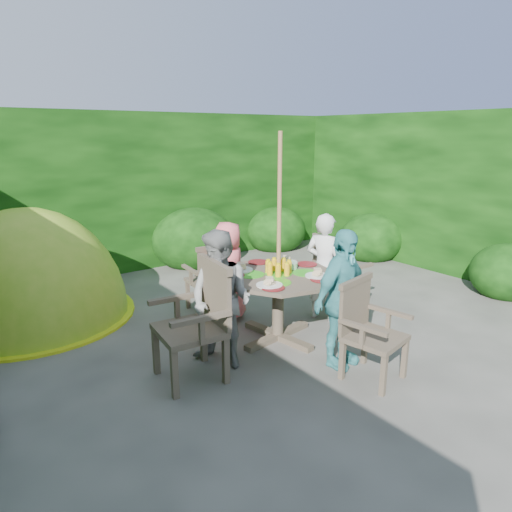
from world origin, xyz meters
TOP-DOWN VIEW (x-y plane):
  - ground at (0.00, 0.00)m, footprint 60.00×60.00m
  - hedge_enclosure at (0.00, 1.33)m, footprint 9.00×9.00m
  - patio_table at (-0.11, 0.18)m, footprint 1.46×1.46m
  - parasol_pole at (-0.11, 0.18)m, footprint 0.05×0.05m
  - garden_chair_right at (0.97, 0.36)m, footprint 0.51×0.57m
  - garden_chair_left at (-1.19, -0.01)m, footprint 0.62×0.68m
  - garden_chair_back at (-0.30, 1.27)m, footprint 0.55×0.49m
  - garden_chair_front at (0.05, -0.91)m, footprint 0.61×0.56m
  - child_right at (0.68, 0.30)m, footprint 0.44×0.54m
  - child_left at (-0.91, 0.06)m, footprint 0.73×0.80m
  - child_back at (-0.23, 0.97)m, footprint 0.68×0.57m
  - child_front at (0.01, -0.61)m, footprint 0.83×0.47m
  - dome_tent at (-2.14, 2.38)m, footprint 2.70×2.70m

SIDE VIEW (x-z plane):
  - ground at x=0.00m, z-range 0.00..0.00m
  - dome_tent at x=-2.14m, z-range -1.35..1.35m
  - garden_chair_back at x=-0.30m, z-range 0.03..0.89m
  - garden_chair_front at x=0.05m, z-range 0.03..0.91m
  - garden_chair_right at x=0.97m, z-range 0.03..0.97m
  - garden_chair_left at x=-1.19m, z-range 0.04..1.08m
  - child_back at x=-0.23m, z-range 0.00..1.19m
  - patio_table at x=-0.11m, z-range 0.18..1.07m
  - child_right at x=0.68m, z-range 0.00..1.29m
  - child_left at x=-0.91m, z-range 0.00..1.33m
  - child_front at x=0.01m, z-range 0.00..1.34m
  - parasol_pole at x=-0.11m, z-range 0.00..2.20m
  - hedge_enclosure at x=0.00m, z-range 0.00..2.50m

